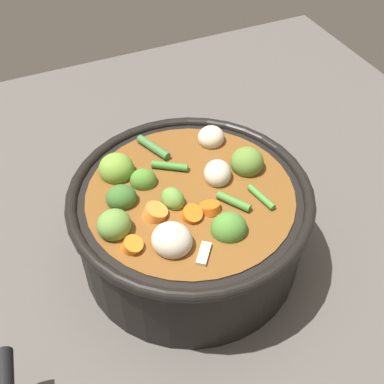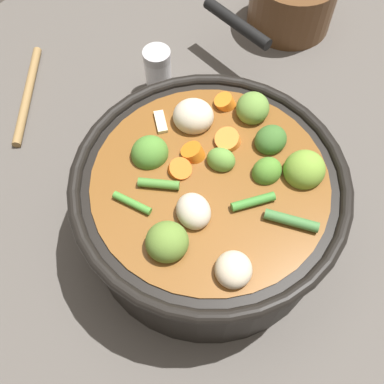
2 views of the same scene
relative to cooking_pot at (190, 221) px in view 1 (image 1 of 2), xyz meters
The scene contains 2 objects.
ground_plane 0.07m from the cooking_pot, 83.20° to the left, with size 1.10×1.10×0.00m, color #514C47.
cooking_pot is the anchor object (origin of this frame).
Camera 1 is at (0.38, -0.17, 0.55)m, focal length 45.82 mm.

